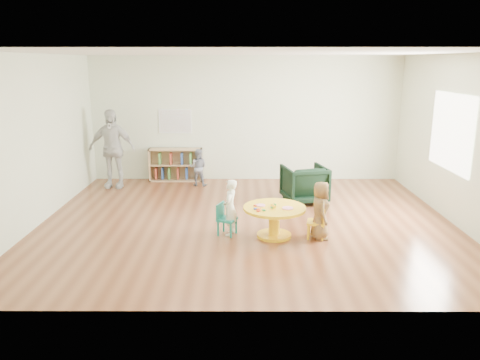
{
  "coord_description": "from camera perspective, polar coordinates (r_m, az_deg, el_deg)",
  "views": [
    {
      "loc": [
        -0.09,
        -7.63,
        2.67
      ],
      "look_at": [
        -0.12,
        -0.3,
        0.81
      ],
      "focal_mm": 35.0,
      "sensor_mm": 36.0,
      "label": 1
    }
  ],
  "objects": [
    {
      "name": "adult_caretaker",
      "position": [
        10.44,
        -15.35,
        3.71
      ],
      "size": [
        1.02,
        0.48,
        1.7
      ],
      "primitive_type": "imported",
      "rotation": [
        0.0,
        0.0,
        -0.07
      ],
      "color": "silver",
      "rests_on": "ground"
    },
    {
      "name": "room",
      "position": [
        7.67,
        0.98,
        8.44
      ],
      "size": [
        7.1,
        7.0,
        2.8
      ],
      "color": "brown",
      "rests_on": "ground"
    },
    {
      "name": "bookshelf",
      "position": [
        10.84,
        -7.88,
        1.85
      ],
      "size": [
        1.2,
        0.3,
        0.75
      ],
      "color": "tan",
      "rests_on": "ground"
    },
    {
      "name": "child_right",
      "position": [
        7.28,
        9.78,
        -3.68
      ],
      "size": [
        0.3,
        0.45,
        0.91
      ],
      "primitive_type": "imported",
      "rotation": [
        0.0,
        0.0,
        1.59
      ],
      "color": "orange",
      "rests_on": "ground"
    },
    {
      "name": "child_left",
      "position": [
        7.34,
        -1.2,
        -3.37
      ],
      "size": [
        0.27,
        0.36,
        0.9
      ],
      "primitive_type": "imported",
      "rotation": [
        0.0,
        0.0,
        -1.77
      ],
      "color": "white",
      "rests_on": "ground"
    },
    {
      "name": "activity_table",
      "position": [
        7.31,
        4.21,
        -4.41
      ],
      "size": [
        0.97,
        0.97,
        0.53
      ],
      "rotation": [
        0.0,
        0.0,
        0.24
      ],
      "color": "yellow",
      "rests_on": "ground"
    },
    {
      "name": "kid_chair_right",
      "position": [
        7.35,
        9.56,
        -4.98
      ],
      "size": [
        0.32,
        0.32,
        0.51
      ],
      "rotation": [
        0.0,
        0.0,
        1.36
      ],
      "color": "yellow",
      "rests_on": "ground"
    },
    {
      "name": "toddler",
      "position": [
        10.32,
        -5.14,
        1.55
      ],
      "size": [
        0.44,
        0.37,
        0.82
      ],
      "primitive_type": "imported",
      "rotation": [
        0.0,
        0.0,
        3.0
      ],
      "color": "#1A2441",
      "rests_on": "ground"
    },
    {
      "name": "armchair",
      "position": [
        9.16,
        7.85,
        -0.47
      ],
      "size": [
        0.93,
        0.95,
        0.73
      ],
      "primitive_type": "imported",
      "rotation": [
        0.0,
        0.0,
        3.36
      ],
      "color": "black",
      "rests_on": "ground"
    },
    {
      "name": "kid_chair_left",
      "position": [
        7.4,
        -1.85,
        -4.65
      ],
      "size": [
        0.35,
        0.35,
        0.51
      ],
      "rotation": [
        0.0,
        0.0,
        -1.95
      ],
      "color": "#167A6B",
      "rests_on": "ground"
    },
    {
      "name": "alphabet_poster",
      "position": [
        10.8,
        -7.9,
        7.09
      ],
      "size": [
        0.74,
        0.01,
        0.54
      ],
      "color": "white",
      "rests_on": "ground"
    }
  ]
}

